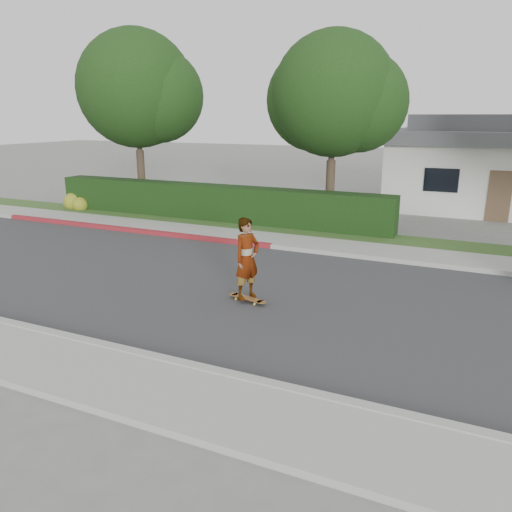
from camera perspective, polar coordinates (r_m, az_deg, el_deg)
The scene contains 15 objects.
ground at distance 13.53m, azimuth -8.92°, elevation -2.73°, with size 120.00×120.00×0.00m, color slate.
road at distance 13.53m, azimuth -8.93°, elevation -2.71°, with size 60.00×8.00×0.01m, color #2D2D30.
curb_near at distance 10.58m, azimuth -21.32°, elevation -8.61°, with size 60.00×0.20×0.15m, color #9E9E99.
sidewalk_near at distance 10.05m, azimuth -24.99°, elevation -10.44°, with size 60.00×1.60×0.12m, color gray.
curb_far at distance 16.93m, azimuth -1.32°, elevation 1.49°, with size 60.00×0.20×0.15m, color #9E9E99.
curb_red_section at distance 19.58m, azimuth -14.63°, elevation 2.95°, with size 12.00×0.21×0.15m, color maroon.
sidewalk_far at distance 17.72m, azimuth -0.05°, elevation 2.10°, with size 60.00×1.60×0.12m, color gray.
planting_strip at distance 19.15m, azimuth 1.94°, elevation 3.09°, with size 60.00×1.60×0.10m, color #2D4C1E.
hedge at distance 20.85m, azimuth -5.06°, elevation 6.04°, with size 15.00×1.00×1.50m, color black.
flowering_shrub at distance 24.76m, azimuth -19.93°, elevation 5.73°, with size 1.40×1.00×0.90m.
tree_left at distance 24.31m, azimuth -13.28°, elevation 17.76°, with size 5.99×5.21×8.00m.
tree_center at distance 20.65m, azimuth 8.98°, elevation 17.40°, with size 5.66×4.84×7.44m.
house at distance 26.75m, azimuth 26.65°, elevation 9.51°, with size 10.60×8.60×4.30m.
skateboard at distance 11.80m, azimuth -1.01°, elevation -4.85°, with size 1.07×0.45×0.10m.
skateboarder at distance 11.50m, azimuth -1.04°, elevation -0.30°, with size 0.70×0.46×1.92m, color white.
Camera 1 is at (7.18, -10.65, 4.24)m, focal length 35.00 mm.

